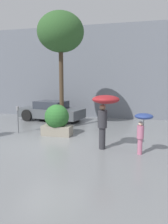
# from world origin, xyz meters

# --- Properties ---
(ground_plane) EXTENTS (40.00, 40.00, 0.00)m
(ground_plane) POSITION_xyz_m (0.00, 0.00, 0.00)
(ground_plane) COLOR slate
(building_facade) EXTENTS (18.00, 0.30, 6.00)m
(building_facade) POSITION_xyz_m (0.00, 6.50, 3.00)
(building_facade) COLOR slate
(building_facade) RESTS_ON ground
(planter_box) EXTENTS (1.34, 1.10, 1.41)m
(planter_box) POSITION_xyz_m (-0.21, 1.19, 0.72)
(planter_box) COLOR gray
(planter_box) RESTS_ON ground
(person_adult) EXTENTS (0.95, 0.95, 1.97)m
(person_adult) POSITION_xyz_m (2.19, -0.34, 1.53)
(person_adult) COLOR #2D2D33
(person_adult) RESTS_ON ground
(person_child) EXTENTS (0.60, 0.60, 1.40)m
(person_child) POSITION_xyz_m (3.49, -0.58, 1.05)
(person_child) COLOR #B76684
(person_child) RESTS_ON ground
(parked_car_near) EXTENTS (4.19, 2.44, 1.21)m
(parked_car_near) POSITION_xyz_m (-1.90, 4.62, 0.58)
(parked_car_near) COLOR #4C5156
(parked_car_near) RESTS_ON ground
(street_tree) EXTENTS (2.28, 2.28, 5.77)m
(street_tree) POSITION_xyz_m (-0.47, 2.56, 4.75)
(street_tree) COLOR #423323
(street_tree) RESTS_ON ground
(parking_meter) EXTENTS (0.14, 0.14, 1.27)m
(parking_meter) POSITION_xyz_m (-2.14, 1.14, 0.91)
(parking_meter) COLOR #595B60
(parking_meter) RESTS_ON ground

